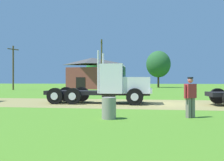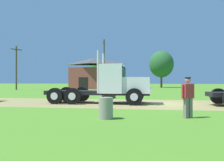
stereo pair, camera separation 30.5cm
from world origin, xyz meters
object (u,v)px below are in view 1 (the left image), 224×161
object	(u,v)px
visitor_walking_mid	(190,95)
steel_barrel	(109,108)
shed_building	(92,74)
truck_foreground_white	(113,85)
utility_pole_near	(13,66)
utility_pole_far	(102,63)

from	to	relation	value
visitor_walking_mid	steel_barrel	world-z (taller)	visitor_walking_mid
visitor_walking_mid	shed_building	size ratio (longest dim) A/B	0.18
steel_barrel	shed_building	bearing A→B (deg)	103.85
truck_foreground_white	utility_pole_near	world-z (taller)	utility_pole_near
shed_building	utility_pole_near	xyz separation A→B (m)	(-12.22, -6.82, 1.14)
shed_building	utility_pole_near	size ratio (longest dim) A/B	1.28
truck_foreground_white	steel_barrel	xyz separation A→B (m)	(0.77, -6.75, -0.81)
visitor_walking_mid	steel_barrel	distance (m)	3.56
utility_pole_far	shed_building	bearing A→B (deg)	118.45
visitor_walking_mid	shed_building	distance (m)	36.49
shed_building	steel_barrel	bearing A→B (deg)	-76.15
truck_foreground_white	shed_building	distance (m)	29.52
truck_foreground_white	steel_barrel	size ratio (longest dim) A/B	8.31
steel_barrel	utility_pole_near	bearing A→B (deg)	126.39
shed_building	utility_pole_far	distance (m)	6.19
visitor_walking_mid	utility_pole_far	bearing A→B (deg)	107.63
truck_foreground_white	visitor_walking_mid	xyz separation A→B (m)	(4.20, -5.97, -0.29)
steel_barrel	shed_building	size ratio (longest dim) A/B	0.09
utility_pole_near	utility_pole_far	distance (m)	15.15
visitor_walking_mid	steel_barrel	size ratio (longest dim) A/B	1.95
utility_pole_near	utility_pole_far	size ratio (longest dim) A/B	0.88
utility_pole_near	utility_pole_far	bearing A→B (deg)	5.96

